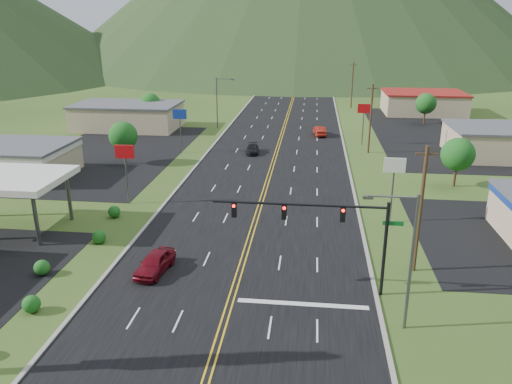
# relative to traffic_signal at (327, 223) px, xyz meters

# --- Properties ---
(traffic_signal) EXTENTS (13.10, 0.43, 7.00)m
(traffic_signal) POSITION_rel_traffic_signal_xyz_m (0.00, 0.00, 0.00)
(traffic_signal) COLOR black
(traffic_signal) RESTS_ON ground
(streetlight_east) EXTENTS (3.28, 0.25, 9.00)m
(streetlight_east) POSITION_rel_traffic_signal_xyz_m (4.70, -4.00, -0.15)
(streetlight_east) COLOR #59595E
(streetlight_east) RESTS_ON ground
(streetlight_west) EXTENTS (3.28, 0.25, 9.00)m
(streetlight_west) POSITION_rel_traffic_signal_xyz_m (-18.16, 56.00, -0.15)
(streetlight_west) COLOR #59595E
(streetlight_west) RESTS_ON ground
(gas_canopy) EXTENTS (10.00, 8.00, 5.30)m
(gas_canopy) POSITION_rel_traffic_signal_xyz_m (-28.48, 8.00, -0.46)
(gas_canopy) COLOR white
(gas_canopy) RESTS_ON ground
(building_west_mid) EXTENTS (14.40, 10.40, 4.10)m
(building_west_mid) POSITION_rel_traffic_signal_xyz_m (-38.48, 24.00, -3.06)
(building_west_mid) COLOR #C9B08B
(building_west_mid) RESTS_ON ground
(building_west_far) EXTENTS (18.40, 11.40, 4.50)m
(building_west_far) POSITION_rel_traffic_signal_xyz_m (-34.48, 54.00, -3.07)
(building_west_far) COLOR #C9B08B
(building_west_far) RESTS_ON ground
(building_east_mid) EXTENTS (14.40, 11.40, 4.30)m
(building_east_mid) POSITION_rel_traffic_signal_xyz_m (25.52, 41.00, -3.17)
(building_east_mid) COLOR #C9B08B
(building_east_mid) RESTS_ON ground
(building_east_far) EXTENTS (16.40, 12.40, 4.50)m
(building_east_far) POSITION_rel_traffic_signal_xyz_m (21.52, 76.00, -3.07)
(building_east_far) COLOR #C9B08B
(building_east_far) RESTS_ON ground
(pole_sign_west_a) EXTENTS (2.00, 0.18, 6.40)m
(pole_sign_west_a) POSITION_rel_traffic_signal_xyz_m (-20.48, 16.00, -0.28)
(pole_sign_west_a) COLOR #59595E
(pole_sign_west_a) RESTS_ON ground
(pole_sign_west_b) EXTENTS (2.00, 0.18, 6.40)m
(pole_sign_west_b) POSITION_rel_traffic_signal_xyz_m (-20.48, 38.00, -0.28)
(pole_sign_west_b) COLOR #59595E
(pole_sign_west_b) RESTS_ON ground
(pole_sign_east_a) EXTENTS (2.00, 0.18, 6.40)m
(pole_sign_east_a) POSITION_rel_traffic_signal_xyz_m (6.52, 14.00, -0.28)
(pole_sign_east_a) COLOR #59595E
(pole_sign_east_a) RESTS_ON ground
(pole_sign_east_b) EXTENTS (2.00, 0.18, 6.40)m
(pole_sign_east_b) POSITION_rel_traffic_signal_xyz_m (6.52, 46.00, -0.28)
(pole_sign_east_b) COLOR #59595E
(pole_sign_east_b) RESTS_ON ground
(tree_west_a) EXTENTS (3.84, 3.84, 5.82)m
(tree_west_a) POSITION_rel_traffic_signal_xyz_m (-26.48, 31.00, -1.44)
(tree_west_a) COLOR #382314
(tree_west_a) RESTS_ON ground
(tree_west_b) EXTENTS (3.84, 3.84, 5.82)m
(tree_west_b) POSITION_rel_traffic_signal_xyz_m (-31.48, 58.00, -1.44)
(tree_west_b) COLOR #382314
(tree_west_b) RESTS_ON ground
(tree_east_a) EXTENTS (3.84, 3.84, 5.82)m
(tree_east_a) POSITION_rel_traffic_signal_xyz_m (15.52, 26.00, -1.44)
(tree_east_a) COLOR #382314
(tree_east_a) RESTS_ON ground
(tree_east_b) EXTENTS (3.84, 3.84, 5.82)m
(tree_east_b) POSITION_rel_traffic_signal_xyz_m (19.52, 64.00, -1.44)
(tree_east_b) COLOR #382314
(tree_east_b) RESTS_ON ground
(utility_pole_a) EXTENTS (1.60, 0.28, 10.00)m
(utility_pole_a) POSITION_rel_traffic_signal_xyz_m (7.02, 4.00, -0.20)
(utility_pole_a) COLOR #382314
(utility_pole_a) RESTS_ON ground
(utility_pole_b) EXTENTS (1.60, 0.28, 10.00)m
(utility_pole_b) POSITION_rel_traffic_signal_xyz_m (7.02, 41.00, -0.20)
(utility_pole_b) COLOR #382314
(utility_pole_b) RESTS_ON ground
(utility_pole_c) EXTENTS (1.60, 0.28, 10.00)m
(utility_pole_c) POSITION_rel_traffic_signal_xyz_m (7.02, 81.00, -0.20)
(utility_pole_c) COLOR #382314
(utility_pole_c) RESTS_ON ground
(utility_pole_d) EXTENTS (1.60, 0.28, 10.00)m
(utility_pole_d) POSITION_rel_traffic_signal_xyz_m (7.02, 121.00, -0.20)
(utility_pole_d) COLOR #382314
(utility_pole_d) RESTS_ON ground
(car_red_near) EXTENTS (2.51, 4.85, 1.58)m
(car_red_near) POSITION_rel_traffic_signal_xyz_m (-12.97, 1.36, -4.54)
(car_red_near) COLOR maroon
(car_red_near) RESTS_ON ground
(car_dark_mid) EXTENTS (2.06, 4.39, 1.24)m
(car_dark_mid) POSITION_rel_traffic_signal_xyz_m (-9.92, 38.57, -4.71)
(car_dark_mid) COLOR black
(car_dark_mid) RESTS_ON ground
(car_red_far) EXTENTS (2.33, 5.00, 1.59)m
(car_red_far) POSITION_rel_traffic_signal_xyz_m (-0.09, 51.85, -4.54)
(car_red_far) COLOR maroon
(car_red_far) RESTS_ON ground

